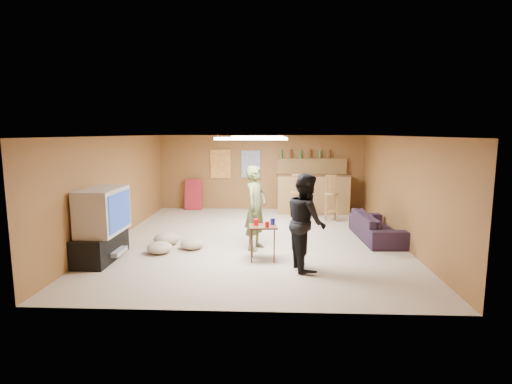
{
  "coord_description": "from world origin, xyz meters",
  "views": [
    {
      "loc": [
        0.38,
        -8.32,
        2.27
      ],
      "look_at": [
        0.0,
        0.2,
        1.0
      ],
      "focal_mm": 28.0,
      "sensor_mm": 36.0,
      "label": 1
    }
  ],
  "objects_px": {
    "bar_counter": "(313,194)",
    "person_black": "(306,222)",
    "sofa": "(376,226)",
    "person_olive": "(256,208)",
    "tv_body": "(103,211)",
    "tray_table": "(263,243)"
  },
  "relations": [
    {
      "from": "tv_body",
      "to": "sofa",
      "type": "xyz_separation_m",
      "value": [
        5.24,
        1.65,
        -0.62
      ]
    },
    {
      "from": "bar_counter",
      "to": "person_black",
      "type": "bearing_deg",
      "value": -96.95
    },
    {
      "from": "bar_counter",
      "to": "sofa",
      "type": "xyz_separation_m",
      "value": [
        1.09,
        -2.8,
        -0.27
      ]
    },
    {
      "from": "tray_table",
      "to": "bar_counter",
      "type": "bearing_deg",
      "value": 73.34
    },
    {
      "from": "person_olive",
      "to": "tray_table",
      "type": "distance_m",
      "value": 0.88
    },
    {
      "from": "person_olive",
      "to": "tray_table",
      "type": "height_order",
      "value": "person_olive"
    },
    {
      "from": "person_olive",
      "to": "sofa",
      "type": "xyz_separation_m",
      "value": [
        2.56,
        0.85,
        -0.55
      ]
    },
    {
      "from": "sofa",
      "to": "tray_table",
      "type": "distance_m",
      "value": 2.86
    },
    {
      "from": "bar_counter",
      "to": "person_black",
      "type": "xyz_separation_m",
      "value": [
        -0.58,
        -4.76,
        0.26
      ]
    },
    {
      "from": "person_olive",
      "to": "sofa",
      "type": "distance_m",
      "value": 2.75
    },
    {
      "from": "tv_body",
      "to": "person_olive",
      "type": "relative_size",
      "value": 0.67
    },
    {
      "from": "tv_body",
      "to": "person_black",
      "type": "height_order",
      "value": "person_black"
    },
    {
      "from": "bar_counter",
      "to": "person_black",
      "type": "distance_m",
      "value": 4.8
    },
    {
      "from": "bar_counter",
      "to": "sofa",
      "type": "bearing_deg",
      "value": -68.72
    },
    {
      "from": "person_black",
      "to": "tray_table",
      "type": "distance_m",
      "value": 0.96
    },
    {
      "from": "person_black",
      "to": "tv_body",
      "type": "bearing_deg",
      "value": 72.48
    },
    {
      "from": "sofa",
      "to": "tv_body",
      "type": "bearing_deg",
      "value": 104.63
    },
    {
      "from": "person_black",
      "to": "sofa",
      "type": "relative_size",
      "value": 0.86
    },
    {
      "from": "bar_counter",
      "to": "tray_table",
      "type": "bearing_deg",
      "value": -106.66
    },
    {
      "from": "person_olive",
      "to": "tray_table",
      "type": "bearing_deg",
      "value": -145.78
    },
    {
      "from": "person_black",
      "to": "person_olive",
      "type": "bearing_deg",
      "value": 26.05
    },
    {
      "from": "person_black",
      "to": "tray_table",
      "type": "relative_size",
      "value": 2.55
    }
  ]
}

